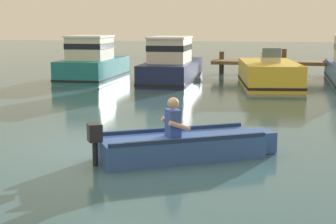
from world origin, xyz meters
The scene contains 5 objects.
ground_plane centered at (0.00, 0.00, 0.00)m, with size 120.00×120.00×0.00m, color #386070.
rowboat_with_person centered at (1.26, -0.68, 0.25)m, with size 3.45×2.47×1.19m.
moored_boat_teal centered at (-4.81, 12.32, 0.74)m, with size 2.20×4.74×1.98m.
moored_boat_navy centered at (-1.18, 12.04, 0.73)m, with size 2.02×5.74×1.97m.
moored_boat_yellow centered at (2.95, 11.30, 0.48)m, with size 2.70×5.10×1.57m.
Camera 1 is at (2.71, -10.53, 2.60)m, focal length 56.99 mm.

